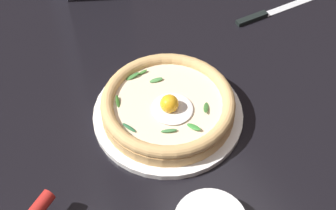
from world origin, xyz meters
TOP-DOWN VIEW (x-y plane):
  - ground_plane at (0.00, 0.00)m, footprint 2.40×2.40m
  - pizza_plate at (-0.05, -0.03)m, footprint 0.28×0.28m
  - pizza at (-0.05, -0.03)m, footprint 0.25×0.25m
  - table_knife at (-0.20, 0.33)m, footprint 0.02×0.23m

SIDE VIEW (x-z plane):
  - ground_plane at x=0.00m, z-range -0.03..0.00m
  - table_knife at x=-0.20m, z-range 0.00..0.01m
  - pizza_plate at x=-0.05m, z-range 0.00..0.01m
  - pizza at x=-0.05m, z-range 0.00..0.06m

